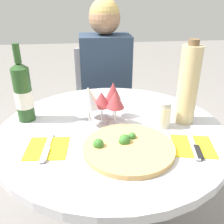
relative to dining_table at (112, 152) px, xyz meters
name	(u,v)px	position (x,y,z in m)	size (l,w,h in m)	color
dining_table	(112,152)	(0.00, 0.00, 0.00)	(0.97, 0.97, 0.72)	slate
chair_behind_diner	(105,108)	(0.04, 0.82, -0.16)	(0.43, 0.43, 0.86)	#ADADB2
seated_diner	(107,100)	(0.04, 0.67, -0.03)	(0.34, 0.48, 1.21)	#28384C
pizza_large	(128,147)	(0.04, -0.18, 0.14)	(0.34, 0.34, 0.05)	tan
wine_bottle	(23,93)	(-0.38, 0.11, 0.26)	(0.08, 0.08, 0.34)	#23471E
tall_carafe	(188,85)	(0.33, 0.02, 0.30)	(0.09, 0.09, 0.36)	tan
sugar_shaker	(163,114)	(0.22, -0.02, 0.19)	(0.06, 0.06, 0.11)	silver
wine_glass_back_right	(113,92)	(0.02, 0.10, 0.25)	(0.07, 0.07, 0.17)	silver
wine_glass_back_left	(88,95)	(-0.09, 0.10, 0.24)	(0.08, 0.08, 0.15)	silver
wine_glass_front_left	(89,100)	(-0.09, 0.02, 0.25)	(0.08, 0.08, 0.16)	silver
wine_glass_front_right	(115,100)	(0.02, 0.02, 0.24)	(0.08, 0.08, 0.15)	silver
wine_glass_center	(102,100)	(-0.04, 0.06, 0.23)	(0.08, 0.08, 0.14)	silver
place_setting_left	(47,148)	(-0.26, -0.14, 0.13)	(0.16, 0.19, 0.01)	yellow
place_setting_right	(193,146)	(0.28, -0.19, 0.13)	(0.18, 0.19, 0.01)	yellow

